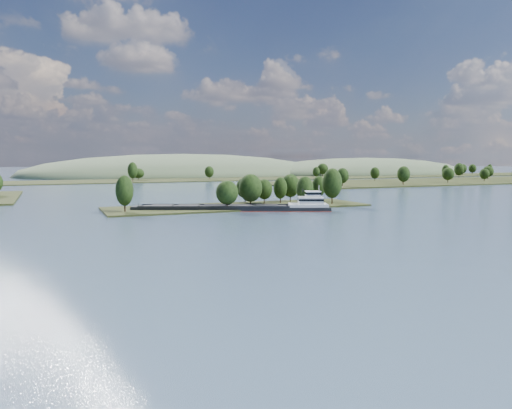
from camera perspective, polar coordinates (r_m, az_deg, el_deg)
name	(u,v)px	position (r m, az deg, el deg)	size (l,w,h in m)	color
ground	(317,228)	(136.36, 6.95, -2.67)	(1800.00, 1800.00, 0.00)	#3D4F69
tree_island	(256,196)	(191.55, -0.01, 0.99)	(100.00, 32.03, 15.34)	black
right_bank	(462,180)	(421.08, 22.53, 2.60)	(320.00, 90.00, 14.53)	black
back_shoreline	(150,180)	(404.41, -12.06, 2.74)	(900.00, 60.00, 15.82)	black
hill_east	(365,174)	(570.55, 12.38, 3.44)	(260.00, 140.00, 36.00)	#495C3F
hill_west	(183,176)	(513.60, -8.31, 3.30)	(320.00, 160.00, 44.00)	#495C3F
cargo_barge	(246,207)	(178.91, -1.19, -0.30)	(68.65, 34.46, 9.57)	black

